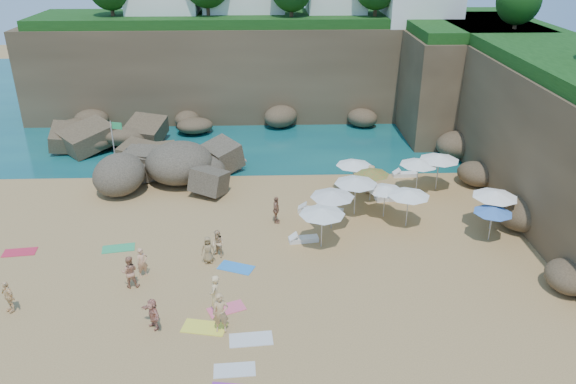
{
  "coord_description": "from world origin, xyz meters",
  "views": [
    {
      "loc": [
        0.99,
        -25.51,
        15.34
      ],
      "look_at": [
        2.0,
        3.0,
        2.0
      ],
      "focal_mm": 35.0,
      "sensor_mm": 36.0,
      "label": 1
    }
  ],
  "objects_px": {
    "parasol_2": "(439,157)",
    "person_stand_1": "(130,272)",
    "flag_pole": "(115,142)",
    "person_stand_3": "(276,210)",
    "parasol_0": "(356,181)",
    "person_stand_6": "(215,295)",
    "parasol_1": "(419,162)",
    "person_stand_4": "(370,179)",
    "person_stand_5": "(225,161)",
    "person_stand_2": "(239,157)",
    "person_stand_0": "(142,262)",
    "rock_outcrop": "(174,185)",
    "lounger_0": "(312,210)"
  },
  "relations": [
    {
      "from": "lounger_0",
      "to": "person_stand_0",
      "type": "distance_m",
      "value": 10.95
    },
    {
      "from": "parasol_0",
      "to": "parasol_1",
      "type": "relative_size",
      "value": 1.05
    },
    {
      "from": "parasol_1",
      "to": "person_stand_4",
      "type": "height_order",
      "value": "parasol_1"
    },
    {
      "from": "person_stand_2",
      "to": "person_stand_6",
      "type": "relative_size",
      "value": 0.9
    },
    {
      "from": "parasol_1",
      "to": "person_stand_5",
      "type": "bearing_deg",
      "value": 162.41
    },
    {
      "from": "person_stand_2",
      "to": "person_stand_3",
      "type": "height_order",
      "value": "person_stand_2"
    },
    {
      "from": "parasol_0",
      "to": "person_stand_0",
      "type": "distance_m",
      "value": 12.9
    },
    {
      "from": "person_stand_2",
      "to": "flag_pole",
      "type": "bearing_deg",
      "value": 23.99
    },
    {
      "from": "parasol_0",
      "to": "person_stand_4",
      "type": "xyz_separation_m",
      "value": [
        1.42,
        2.91,
        -1.23
      ]
    },
    {
      "from": "flag_pole",
      "to": "parasol_2",
      "type": "height_order",
      "value": "flag_pole"
    },
    {
      "from": "flag_pole",
      "to": "person_stand_3",
      "type": "relative_size",
      "value": 2.46
    },
    {
      "from": "person_stand_1",
      "to": "person_stand_2",
      "type": "xyz_separation_m",
      "value": [
        4.48,
        14.29,
        0.06
      ]
    },
    {
      "from": "parasol_1",
      "to": "person_stand_0",
      "type": "height_order",
      "value": "parasol_1"
    },
    {
      "from": "rock_outcrop",
      "to": "person_stand_4",
      "type": "xyz_separation_m",
      "value": [
        12.8,
        -1.69,
        0.96
      ]
    },
    {
      "from": "parasol_1",
      "to": "person_stand_1",
      "type": "relative_size",
      "value": 1.48
    },
    {
      "from": "parasol_1",
      "to": "lounger_0",
      "type": "xyz_separation_m",
      "value": [
        -6.88,
        -2.57,
        -1.96
      ]
    },
    {
      "from": "person_stand_2",
      "to": "parasol_1",
      "type": "bearing_deg",
      "value": 175.13
    },
    {
      "from": "person_stand_3",
      "to": "person_stand_5",
      "type": "distance_m",
      "value": 8.5
    },
    {
      "from": "rock_outcrop",
      "to": "person_stand_1",
      "type": "xyz_separation_m",
      "value": [
        -0.26,
        -11.66,
        0.81
      ]
    },
    {
      "from": "rock_outcrop",
      "to": "lounger_0",
      "type": "xyz_separation_m",
      "value": [
        8.91,
        -4.24,
        0.13
      ]
    },
    {
      "from": "flag_pole",
      "to": "person_stand_3",
      "type": "xyz_separation_m",
      "value": [
        10.59,
        -6.91,
        -1.75
      ]
    },
    {
      "from": "parasol_2",
      "to": "person_stand_6",
      "type": "relative_size",
      "value": 1.32
    },
    {
      "from": "person_stand_3",
      "to": "person_stand_5",
      "type": "relative_size",
      "value": 1.04
    },
    {
      "from": "person_stand_4",
      "to": "person_stand_5",
      "type": "relative_size",
      "value": 1.22
    },
    {
      "from": "parasol_1",
      "to": "lounger_0",
      "type": "relative_size",
      "value": 1.4
    },
    {
      "from": "parasol_2",
      "to": "lounger_0",
      "type": "distance_m",
      "value": 9.09
    },
    {
      "from": "parasol_2",
      "to": "person_stand_2",
      "type": "height_order",
      "value": "parasol_2"
    },
    {
      "from": "person_stand_1",
      "to": "person_stand_4",
      "type": "relative_size",
      "value": 0.85
    },
    {
      "from": "person_stand_6",
      "to": "person_stand_1",
      "type": "bearing_deg",
      "value": -108.71
    },
    {
      "from": "parasol_2",
      "to": "person_stand_1",
      "type": "height_order",
      "value": "parasol_2"
    },
    {
      "from": "person_stand_6",
      "to": "person_stand_3",
      "type": "bearing_deg",
      "value": 170.81
    },
    {
      "from": "parasol_1",
      "to": "person_stand_0",
      "type": "xyz_separation_m",
      "value": [
        -15.64,
        -9.1,
        -1.33
      ]
    },
    {
      "from": "parasol_0",
      "to": "person_stand_5",
      "type": "bearing_deg",
      "value": 139.59
    },
    {
      "from": "parasol_0",
      "to": "person_stand_6",
      "type": "distance_m",
      "value": 11.97
    },
    {
      "from": "person_stand_2",
      "to": "person_stand_5",
      "type": "height_order",
      "value": "person_stand_2"
    },
    {
      "from": "lounger_0",
      "to": "person_stand_5",
      "type": "distance_m",
      "value": 8.65
    },
    {
      "from": "parasol_2",
      "to": "parasol_1",
      "type": "bearing_deg",
      "value": -161.85
    },
    {
      "from": "flag_pole",
      "to": "person_stand_5",
      "type": "distance_m",
      "value": 7.42
    },
    {
      "from": "parasol_1",
      "to": "person_stand_4",
      "type": "distance_m",
      "value": 3.2
    },
    {
      "from": "person_stand_4",
      "to": "parasol_1",
      "type": "bearing_deg",
      "value": 40.7
    },
    {
      "from": "parasol_1",
      "to": "rock_outcrop",
      "type": "bearing_deg",
      "value": 173.96
    },
    {
      "from": "person_stand_1",
      "to": "person_stand_3",
      "type": "xyz_separation_m",
      "value": [
        6.98,
        6.18,
        0.0
      ]
    },
    {
      "from": "parasol_0",
      "to": "parasol_2",
      "type": "height_order",
      "value": "parasol_2"
    },
    {
      "from": "person_stand_4",
      "to": "person_stand_6",
      "type": "distance_m",
      "value": 15.08
    },
    {
      "from": "person_stand_2",
      "to": "rock_outcrop",
      "type": "bearing_deg",
      "value": 47.42
    },
    {
      "from": "person_stand_5",
      "to": "person_stand_4",
      "type": "bearing_deg",
      "value": -13.21
    },
    {
      "from": "rock_outcrop",
      "to": "parasol_1",
      "type": "xyz_separation_m",
      "value": [
        15.79,
        -1.67,
        2.09
      ]
    },
    {
      "from": "person_stand_4",
      "to": "person_stand_0",
      "type": "bearing_deg",
      "value": -103.93
    },
    {
      "from": "person_stand_1",
      "to": "person_stand_5",
      "type": "relative_size",
      "value": 1.03
    },
    {
      "from": "person_stand_5",
      "to": "person_stand_2",
      "type": "bearing_deg",
      "value": 29.17
    }
  ]
}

